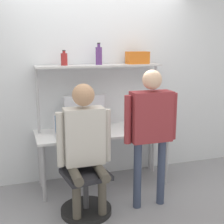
% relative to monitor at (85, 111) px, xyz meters
% --- Properties ---
extents(ground_plane, '(12.00, 12.00, 0.00)m').
position_rel_monitor_xyz_m(ground_plane, '(0.20, -0.49, -0.98)').
color(ground_plane, gray).
extents(wall_back, '(8.00, 0.06, 2.70)m').
position_rel_monitor_xyz_m(wall_back, '(0.20, 0.19, 0.37)').
color(wall_back, silver).
rests_on(wall_back, ground_plane).
extents(desk, '(1.72, 0.63, 0.73)m').
position_rel_monitor_xyz_m(desk, '(0.20, -0.16, -0.33)').
color(desk, white).
rests_on(desk, ground_plane).
extents(shelf_unit, '(1.63, 0.32, 1.57)m').
position_rel_monitor_xyz_m(shelf_unit, '(0.20, -0.01, 0.40)').
color(shelf_unit, silver).
rests_on(shelf_unit, ground_plane).
extents(monitor, '(0.56, 0.19, 0.45)m').
position_rel_monitor_xyz_m(monitor, '(0.00, 0.00, 0.00)').
color(monitor, '#B7B7BC').
rests_on(monitor, desk).
extents(laptop, '(0.34, 0.26, 0.26)m').
position_rel_monitor_xyz_m(laptop, '(-0.26, -0.20, -0.17)').
color(laptop, silver).
rests_on(laptop, desk).
extents(cell_phone, '(0.07, 0.15, 0.01)m').
position_rel_monitor_xyz_m(cell_phone, '(0.02, -0.30, -0.24)').
color(cell_phone, '#264C8C').
rests_on(cell_phone, desk).
extents(office_chair, '(0.56, 0.56, 0.93)m').
position_rel_monitor_xyz_m(office_chair, '(-0.20, -0.78, -0.69)').
color(office_chair, black).
rests_on(office_chair, ground_plane).
extents(person_seated, '(0.59, 0.48, 1.44)m').
position_rel_monitor_xyz_m(person_seated, '(-0.19, -0.82, -0.12)').
color(person_seated, '#4C473D').
rests_on(person_seated, ground_plane).
extents(person_standing, '(0.62, 0.21, 1.57)m').
position_rel_monitor_xyz_m(person_standing, '(0.54, -0.88, 0.02)').
color(person_standing, '#38425B').
rests_on(person_standing, ground_plane).
extents(bottle_purple, '(0.08, 0.08, 0.28)m').
position_rel_monitor_xyz_m(bottle_purple, '(0.19, -0.01, 0.71)').
color(bottle_purple, '#593372').
rests_on(bottle_purple, shelf_unit).
extents(bottle_red, '(0.08, 0.08, 0.19)m').
position_rel_monitor_xyz_m(bottle_red, '(-0.25, -0.01, 0.67)').
color(bottle_red, maroon).
rests_on(bottle_red, shelf_unit).
extents(storage_box, '(0.29, 0.16, 0.16)m').
position_rel_monitor_xyz_m(storage_box, '(0.73, -0.01, 0.67)').
color(storage_box, '#D1661E').
rests_on(storage_box, shelf_unit).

